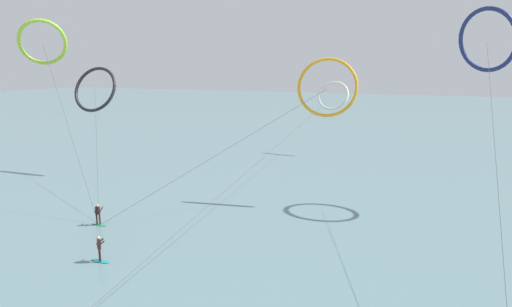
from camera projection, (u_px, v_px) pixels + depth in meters
The scene contains 8 objects.
sea_water at pixel (398, 120), 100.74m from camera, with size 400.00×200.00×0.08m, color slate.
surfer_teal at pixel (100, 250), 27.21m from camera, with size 1.40×0.73×1.70m.
surfer_emerald at pixel (98, 216), 33.56m from camera, with size 1.40×0.60×1.70m.
kite_navy at pixel (487, 40), 35.04m from camera, with size 4.95×36.42×16.96m.
kite_lime at pixel (43, 42), 39.43m from camera, with size 12.17×7.19×16.47m.
kite_ivory at pixel (333, 96), 59.91m from camera, with size 4.52×52.72×10.32m.
kite_charcoal at pixel (95, 89), 48.93m from camera, with size 15.13×15.25×12.27m.
kite_amber at pixel (327, 87), 37.57m from camera, with size 17.43×13.99×13.04m.
Camera 1 is at (8.58, 0.06, 12.15)m, focal length 30.34 mm.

